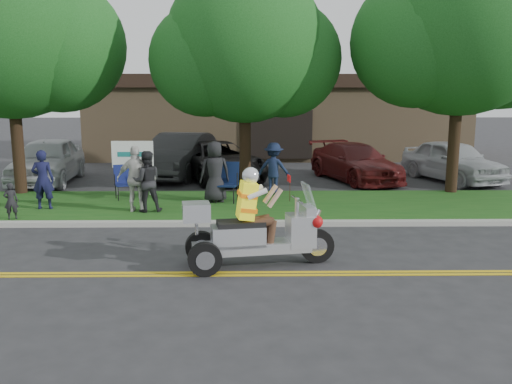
{
  "coord_description": "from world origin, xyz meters",
  "views": [
    {
      "loc": [
        0.61,
        -9.73,
        3.2
      ],
      "look_at": [
        0.77,
        2.0,
        1.03
      ],
      "focal_mm": 38.0,
      "sensor_mm": 36.0,
      "label": 1
    }
  ],
  "objects_px": {
    "spectator_adult_left": "(43,180)",
    "lawn_chair_a": "(228,179)",
    "parked_car_left": "(180,155)",
    "parked_car_right": "(355,162)",
    "parked_car_far_left": "(47,160)",
    "spectator_adult_right": "(137,179)",
    "parked_car_far_right": "(453,161)",
    "spectator_adult_mid": "(146,181)",
    "parked_car_mid": "(217,161)",
    "trike_scooter": "(253,232)",
    "lawn_chair_b": "(124,180)"
  },
  "relations": [
    {
      "from": "trike_scooter",
      "to": "parked_car_mid",
      "type": "bearing_deg",
      "value": 87.21
    },
    {
      "from": "trike_scooter",
      "to": "spectator_adult_right",
      "type": "bearing_deg",
      "value": 115.22
    },
    {
      "from": "lawn_chair_b",
      "to": "parked_car_right",
      "type": "height_order",
      "value": "parked_car_right"
    },
    {
      "from": "parked_car_left",
      "to": "parked_car_right",
      "type": "height_order",
      "value": "parked_car_left"
    },
    {
      "from": "trike_scooter",
      "to": "parked_car_far_right",
      "type": "xyz_separation_m",
      "value": [
        7.31,
        9.68,
        0.1
      ]
    },
    {
      "from": "lawn_chair_a",
      "to": "parked_car_far_left",
      "type": "xyz_separation_m",
      "value": [
        -6.58,
        3.91,
        0.07
      ]
    },
    {
      "from": "lawn_chair_b",
      "to": "lawn_chair_a",
      "type": "bearing_deg",
      "value": -30.69
    },
    {
      "from": "spectator_adult_right",
      "to": "lawn_chair_b",
      "type": "bearing_deg",
      "value": -69.59
    },
    {
      "from": "lawn_chair_a",
      "to": "parked_car_mid",
      "type": "bearing_deg",
      "value": 108.82
    },
    {
      "from": "spectator_adult_left",
      "to": "lawn_chair_a",
      "type": "bearing_deg",
      "value": -172.74
    },
    {
      "from": "trike_scooter",
      "to": "parked_car_mid",
      "type": "height_order",
      "value": "trike_scooter"
    },
    {
      "from": "parked_car_left",
      "to": "trike_scooter",
      "type": "bearing_deg",
      "value": -62.78
    },
    {
      "from": "spectator_adult_right",
      "to": "parked_car_far_right",
      "type": "bearing_deg",
      "value": -155.0
    },
    {
      "from": "spectator_adult_mid",
      "to": "parked_car_mid",
      "type": "relative_size",
      "value": 0.31
    },
    {
      "from": "parked_car_right",
      "to": "lawn_chair_a",
      "type": "bearing_deg",
      "value": -155.31
    },
    {
      "from": "trike_scooter",
      "to": "spectator_adult_right",
      "type": "height_order",
      "value": "trike_scooter"
    },
    {
      "from": "lawn_chair_b",
      "to": "spectator_adult_mid",
      "type": "distance_m",
      "value": 2.09
    },
    {
      "from": "parked_car_far_left",
      "to": "lawn_chair_b",
      "type": "bearing_deg",
      "value": -49.65
    },
    {
      "from": "parked_car_left",
      "to": "parked_car_far_right",
      "type": "distance_m",
      "value": 10.06
    },
    {
      "from": "lawn_chair_a",
      "to": "spectator_adult_left",
      "type": "distance_m",
      "value": 5.0
    },
    {
      "from": "parked_car_far_left",
      "to": "parked_car_far_right",
      "type": "relative_size",
      "value": 1.08
    },
    {
      "from": "spectator_adult_left",
      "to": "parked_car_left",
      "type": "bearing_deg",
      "value": -119.42
    },
    {
      "from": "spectator_adult_left",
      "to": "parked_car_right",
      "type": "relative_size",
      "value": 0.34
    },
    {
      "from": "parked_car_left",
      "to": "parked_car_far_left",
      "type": "bearing_deg",
      "value": -151.65
    },
    {
      "from": "spectator_adult_right",
      "to": "parked_car_right",
      "type": "height_order",
      "value": "spectator_adult_right"
    },
    {
      "from": "spectator_adult_right",
      "to": "parked_car_far_right",
      "type": "xyz_separation_m",
      "value": [
        10.32,
        5.38,
        -0.22
      ]
    },
    {
      "from": "parked_car_far_left",
      "to": "parked_car_left",
      "type": "relative_size",
      "value": 0.94
    },
    {
      "from": "parked_car_left",
      "to": "parked_car_mid",
      "type": "relative_size",
      "value": 0.99
    },
    {
      "from": "parked_car_right",
      "to": "parked_car_far_left",
      "type": "bearing_deg",
      "value": 163.05
    },
    {
      "from": "lawn_chair_a",
      "to": "lawn_chair_b",
      "type": "relative_size",
      "value": 1.14
    },
    {
      "from": "trike_scooter",
      "to": "lawn_chair_a",
      "type": "xyz_separation_m",
      "value": [
        -0.68,
        5.64,
        0.08
      ]
    },
    {
      "from": "parked_car_mid",
      "to": "parked_car_far_right",
      "type": "relative_size",
      "value": 1.15
    },
    {
      "from": "parked_car_far_left",
      "to": "parked_car_far_right",
      "type": "bearing_deg",
      "value": -4.36
    },
    {
      "from": "spectator_adult_mid",
      "to": "parked_car_far_right",
      "type": "relative_size",
      "value": 0.36
    },
    {
      "from": "lawn_chair_b",
      "to": "spectator_adult_mid",
      "type": "height_order",
      "value": "spectator_adult_mid"
    },
    {
      "from": "lawn_chair_a",
      "to": "lawn_chair_b",
      "type": "bearing_deg",
      "value": -176.34
    },
    {
      "from": "parked_car_right",
      "to": "spectator_adult_mid",
      "type": "bearing_deg",
      "value": -158.09
    },
    {
      "from": "lawn_chair_a",
      "to": "spectator_adult_right",
      "type": "bearing_deg",
      "value": -138.28
    },
    {
      "from": "lawn_chair_a",
      "to": "parked_car_right",
      "type": "relative_size",
      "value": 0.24
    },
    {
      "from": "trike_scooter",
      "to": "spectator_adult_right",
      "type": "relative_size",
      "value": 1.65
    },
    {
      "from": "spectator_adult_right",
      "to": "parked_car_mid",
      "type": "height_order",
      "value": "spectator_adult_right"
    },
    {
      "from": "lawn_chair_a",
      "to": "lawn_chair_b",
      "type": "height_order",
      "value": "lawn_chair_a"
    },
    {
      "from": "lawn_chair_a",
      "to": "spectator_adult_left",
      "type": "xyz_separation_m",
      "value": [
        -4.9,
        -1.0,
        0.16
      ]
    },
    {
      "from": "spectator_adult_left",
      "to": "parked_car_mid",
      "type": "xyz_separation_m",
      "value": [
        4.35,
        5.45,
        -0.19
      ]
    },
    {
      "from": "parked_car_far_right",
      "to": "spectator_adult_mid",
      "type": "bearing_deg",
      "value": -169.88
    },
    {
      "from": "lawn_chair_a",
      "to": "parked_car_mid",
      "type": "relative_size",
      "value": 0.22
    },
    {
      "from": "parked_car_far_left",
      "to": "parked_car_right",
      "type": "distance_m",
      "value": 11.07
    },
    {
      "from": "spectator_adult_mid",
      "to": "parked_car_far_right",
      "type": "xyz_separation_m",
      "value": [
        10.06,
        5.41,
        -0.15
      ]
    },
    {
      "from": "lawn_chair_b",
      "to": "trike_scooter",
      "type": "bearing_deg",
      "value": -80.87
    },
    {
      "from": "lawn_chair_a",
      "to": "parked_car_far_left",
      "type": "distance_m",
      "value": 7.65
    }
  ]
}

